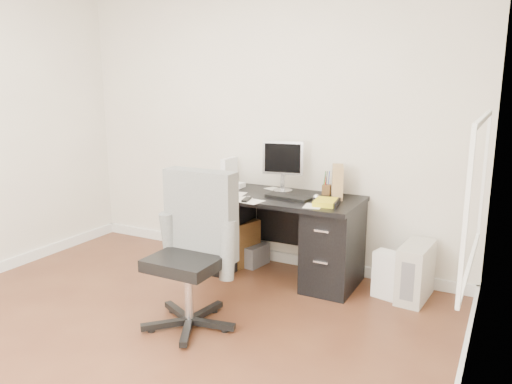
% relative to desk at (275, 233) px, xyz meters
% --- Properties ---
extents(ground, '(4.00, 4.00, 0.00)m').
position_rel_desk_xyz_m(ground, '(-0.30, -1.65, -0.40)').
color(ground, '#4A2517').
rests_on(ground, ground).
extents(room_shell, '(4.02, 4.02, 2.71)m').
position_rel_desk_xyz_m(room_shell, '(-0.27, -1.62, 1.26)').
color(room_shell, beige).
rests_on(room_shell, ground).
extents(desk, '(1.50, 0.70, 0.75)m').
position_rel_desk_xyz_m(desk, '(0.00, 0.00, 0.00)').
color(desk, black).
rests_on(desk, ground).
extents(loose_papers, '(1.10, 0.60, 0.00)m').
position_rel_desk_xyz_m(loose_papers, '(-0.20, -0.05, 0.35)').
color(loose_papers, white).
rests_on(loose_papers, desk).
extents(lcd_monitor, '(0.41, 0.27, 0.47)m').
position_rel_desk_xyz_m(lcd_monitor, '(-0.00, 0.16, 0.59)').
color(lcd_monitor, silver).
rests_on(lcd_monitor, desk).
extents(keyboard, '(0.41, 0.18, 0.02)m').
position_rel_desk_xyz_m(keyboard, '(0.15, -0.06, 0.36)').
color(keyboard, black).
rests_on(keyboard, desk).
extents(computer_mouse, '(0.07, 0.07, 0.06)m').
position_rel_desk_xyz_m(computer_mouse, '(0.39, -0.02, 0.38)').
color(computer_mouse, silver).
rests_on(computer_mouse, desk).
extents(travel_mug, '(0.09, 0.09, 0.17)m').
position_rel_desk_xyz_m(travel_mug, '(-0.67, -0.12, 0.43)').
color(travel_mug, navy).
rests_on(travel_mug, desk).
extents(white_binder, '(0.11, 0.23, 0.27)m').
position_rel_desk_xyz_m(white_binder, '(-0.58, 0.17, 0.48)').
color(white_binder, white).
rests_on(white_binder, desk).
extents(magazine_file, '(0.19, 0.27, 0.28)m').
position_rel_desk_xyz_m(magazine_file, '(0.51, 0.16, 0.49)').
color(magazine_file, '#9C7A4B').
rests_on(magazine_file, desk).
extents(pen_cup, '(0.10, 0.10, 0.21)m').
position_rel_desk_xyz_m(pen_cup, '(0.39, 0.23, 0.46)').
color(pen_cup, '#573718').
rests_on(pen_cup, desk).
extents(yellow_book, '(0.22, 0.26, 0.04)m').
position_rel_desk_xyz_m(yellow_book, '(0.52, -0.12, 0.37)').
color(yellow_book, gold).
rests_on(yellow_book, desk).
extents(paper_remote, '(0.26, 0.22, 0.02)m').
position_rel_desk_xyz_m(paper_remote, '(-0.11, -0.30, 0.36)').
color(paper_remote, white).
rests_on(paper_remote, desk).
extents(office_chair, '(0.63, 0.63, 1.12)m').
position_rel_desk_xyz_m(office_chair, '(-0.13, -1.17, 0.16)').
color(office_chair, '#525452').
rests_on(office_chair, ground).
extents(pc_tower, '(0.24, 0.48, 0.46)m').
position_rel_desk_xyz_m(pc_tower, '(1.23, 0.07, -0.17)').
color(pc_tower, beige).
rests_on(pc_tower, ground).
extents(shopping_bag, '(0.33, 0.27, 0.39)m').
position_rel_desk_xyz_m(shopping_bag, '(1.05, -0.02, -0.21)').
color(shopping_bag, white).
rests_on(shopping_bag, ground).
extents(wicker_basket, '(0.53, 0.53, 0.43)m').
position_rel_desk_xyz_m(wicker_basket, '(-0.53, 0.08, -0.18)').
color(wicker_basket, '#4B3616').
rests_on(wicker_basket, ground).
extents(desk_printer, '(0.38, 0.33, 0.20)m').
position_rel_desk_xyz_m(desk_printer, '(-0.37, 0.16, -0.30)').
color(desk_printer, slate).
rests_on(desk_printer, ground).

